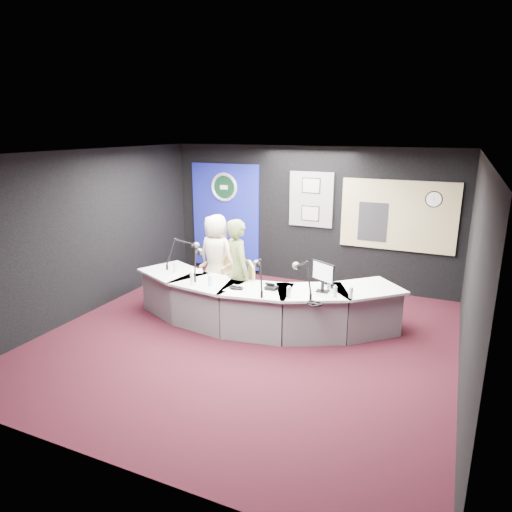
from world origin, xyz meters
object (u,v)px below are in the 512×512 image
at_px(armchair_right, 239,289).
at_px(person_man, 216,256).
at_px(armchair_left, 217,274).
at_px(person_woman, 238,270).
at_px(broadcast_desk, 258,304).

xyz_separation_m(armchair_right, person_man, (-0.86, 0.80, 0.27)).
bearing_deg(armchair_left, person_man, 0.00).
bearing_deg(armchair_right, armchair_left, -166.64).
height_order(armchair_left, person_woman, person_woman).
relative_size(armchair_left, person_man, 0.55).
xyz_separation_m(broadcast_desk, armchair_left, (-1.26, 0.90, 0.06)).
distance_m(armchair_right, person_man, 1.20).
height_order(armchair_left, armchair_right, armchair_right).
bearing_deg(person_woman, broadcast_desk, -148.15).
bearing_deg(broadcast_desk, armchair_right, 165.73).
height_order(broadcast_desk, armchair_right, armchair_right).
bearing_deg(broadcast_desk, person_woman, 165.73).
relative_size(broadcast_desk, person_woman, 2.61).
xyz_separation_m(broadcast_desk, person_man, (-1.26, 0.90, 0.42)).
distance_m(armchair_left, person_man, 0.36).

